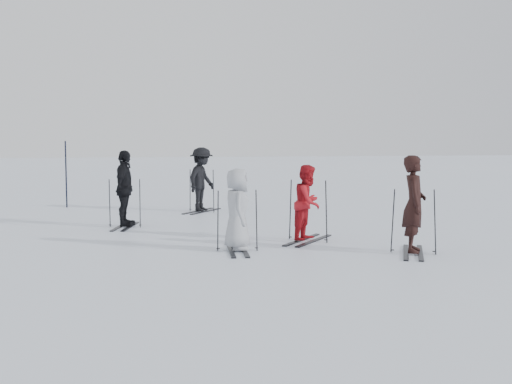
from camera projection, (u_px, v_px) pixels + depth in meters
ground at (265, 244)px, 13.42m from camera, size 120.00×120.00×0.00m
skier_near_dark at (414, 205)px, 12.21m from camera, size 0.67×0.79×1.85m
skier_red at (308, 204)px, 13.69m from camera, size 0.96×0.99×1.61m
skier_grey at (237, 211)px, 12.50m from camera, size 0.56×0.81×1.59m
skier_uphill_left at (125, 189)px, 15.82m from camera, size 0.68×1.17×1.87m
skier_uphill_far at (202, 180)px, 19.13m from camera, size 1.28×1.40×1.89m
skis_near_dark at (414, 220)px, 12.23m from camera, size 1.98×1.54×1.28m
skis_red at (308, 210)px, 13.70m from camera, size 2.07×1.92×1.36m
skis_grey at (237, 219)px, 12.52m from camera, size 1.75×1.02×1.23m
skis_uphill_left at (125, 202)px, 15.84m from camera, size 1.85×1.24×1.24m
skis_uphill_far at (202, 190)px, 19.15m from camera, size 2.01×1.80×1.31m
piste_marker at (66, 174)px, 20.28m from camera, size 0.06×0.06×2.11m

